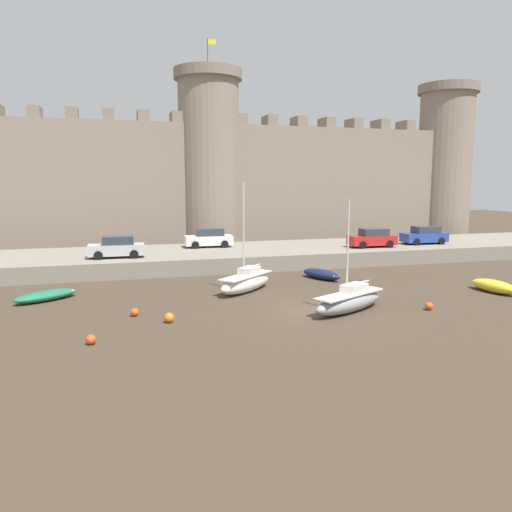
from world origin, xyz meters
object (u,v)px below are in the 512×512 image
car_quay_east (424,235)px  car_quay_west (117,247)px  rowboat_near_channel_left (321,274)px  rowboat_near_channel_right (46,295)px  car_quay_centre_west (372,238)px  mooring_buoy_near_shore (429,306)px  mooring_buoy_off_centre (91,340)px  mooring_buoy_near_channel (169,318)px  sailboat_midflat_left (350,301)px  car_quay_centre_east (209,238)px  rowboat_midflat_right (494,286)px  sailboat_midflat_centre (246,282)px  mooring_buoy_mid_mud (135,312)px

car_quay_east → car_quay_west: size_ratio=1.00×
rowboat_near_channel_left → rowboat_near_channel_right: size_ratio=0.95×
car_quay_east → car_quay_centre_west: size_ratio=1.00×
rowboat_near_channel_left → mooring_buoy_near_shore: rowboat_near_channel_left is taller
mooring_buoy_off_centre → mooring_buoy_near_shore: bearing=3.2°
mooring_buoy_near_channel → car_quay_centre_west: size_ratio=0.12×
rowboat_near_channel_left → sailboat_midflat_left: size_ratio=0.60×
mooring_buoy_near_shore → car_quay_centre_east: car_quay_centre_east is taller
rowboat_near_channel_left → mooring_buoy_off_centre: bearing=-145.1°
car_quay_west → mooring_buoy_off_centre: bearing=-94.6°
rowboat_midflat_right → rowboat_near_channel_left: bearing=140.8°
sailboat_midflat_centre → rowboat_midflat_right: 15.50m
mooring_buoy_off_centre → car_quay_centre_west: bearing=36.8°
rowboat_midflat_right → car_quay_east: (4.75, 14.19, 1.59)m
sailboat_midflat_centre → mooring_buoy_off_centre: bearing=-137.8°
mooring_buoy_mid_mud → mooring_buoy_near_shore: 15.60m
mooring_buoy_near_channel → car_quay_east: bearing=31.5°
rowboat_near_channel_left → mooring_buoy_off_centre: 18.58m
mooring_buoy_mid_mud → mooring_buoy_near_channel: mooring_buoy_near_channel is taller
rowboat_near_channel_left → rowboat_midflat_right: (8.60, -7.00, 0.04)m
car_quay_east → car_quay_centre_east: bearing=170.4°
sailboat_midflat_centre → mooring_buoy_near_channel: (-5.47, -5.74, -0.39)m
mooring_buoy_near_channel → car_quay_centre_east: car_quay_centre_east is taller
car_quay_centre_east → car_quay_west: 8.81m
mooring_buoy_off_centre → car_quay_east: car_quay_east is taller
sailboat_midflat_centre → mooring_buoy_near_shore: 10.96m
rowboat_near_channel_left → car_quay_centre_east: size_ratio=0.86×
rowboat_near_channel_right → mooring_buoy_off_centre: rowboat_near_channel_right is taller
sailboat_midflat_centre → car_quay_centre_east: sailboat_midflat_centre is taller
mooring_buoy_off_centre → rowboat_midflat_right: bearing=8.6°
sailboat_midflat_left → mooring_buoy_off_centre: bearing=-171.9°
rowboat_near_channel_left → mooring_buoy_near_channel: bearing=-145.0°
mooring_buoy_mid_mud → mooring_buoy_near_shore: bearing=-11.7°
rowboat_near_channel_right → mooring_buoy_near_shore: size_ratio=8.76×
sailboat_midflat_left → car_quay_centre_east: size_ratio=1.44×
car_quay_centre_east → car_quay_east: bearing=-9.6°
rowboat_midflat_right → sailboat_midflat_left: size_ratio=0.57×
sailboat_midflat_left → mooring_buoy_mid_mud: size_ratio=14.10×
car_quay_west → mooring_buoy_mid_mud: bearing=-87.2°
car_quay_east → rowboat_midflat_right: bearing=-108.5°
car_quay_centre_east → car_quay_west: bearing=-152.3°
rowboat_near_channel_right → car_quay_centre_east: (11.95, 12.01, 1.68)m
car_quay_centre_east → sailboat_midflat_centre: bearing=-90.6°
sailboat_midflat_centre → mooring_buoy_near_shore: (8.24, -7.22, -0.42)m
mooring_buoy_near_shore → car_quay_centre_west: bearing=70.9°
sailboat_midflat_centre → car_quay_east: (19.56, 9.62, 1.36)m
mooring_buoy_near_shore → car_quay_centre_east: size_ratio=0.10×
car_quay_centre_east → rowboat_midflat_right: bearing=-50.0°
mooring_buoy_mid_mud → car_quay_centre_east: car_quay_centre_east is taller
mooring_buoy_off_centre → car_quay_centre_east: 23.05m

